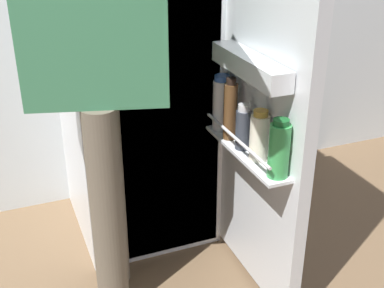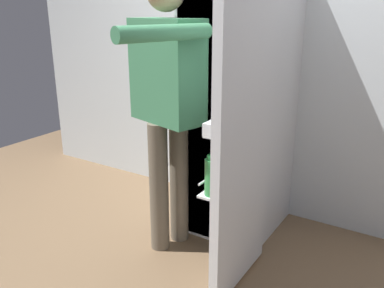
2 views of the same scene
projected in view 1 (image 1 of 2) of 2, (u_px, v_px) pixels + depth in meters
The scene contains 2 objects.
refrigerator at pixel (140, 48), 2.16m from camera, with size 0.64×1.22×1.76m.
person at pixel (98, 47), 1.66m from camera, with size 0.57×0.84×1.68m.
Camera 1 is at (-0.56, -1.53, 1.45)m, focal length 47.95 mm.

